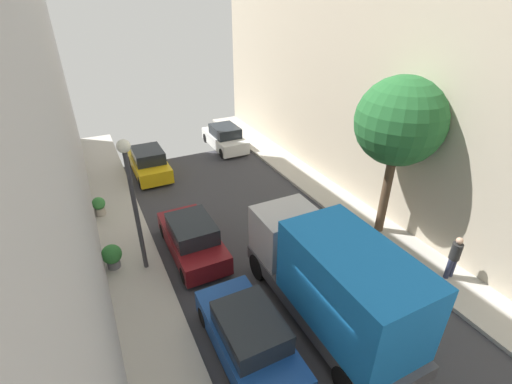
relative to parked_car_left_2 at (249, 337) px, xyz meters
name	(u,v)px	position (x,y,z in m)	size (l,w,h in m)	color
ground	(345,344)	(2.70, -1.00, -0.72)	(32.00, 32.00, 0.00)	#38383D
sidewalk_right	(459,289)	(7.70, -1.00, -0.64)	(2.00, 44.00, 0.15)	#B7B2A8
parked_car_left_2	(249,337)	(0.00, 0.00, 0.00)	(1.78, 4.20, 1.57)	#194799
parked_car_left_3	(192,238)	(0.00, 5.20, 0.00)	(1.78, 4.20, 1.57)	maroon
parked_car_left_4	(149,163)	(0.00, 13.28, 0.00)	(1.78, 4.20, 1.57)	gold
parked_car_right_2	(225,138)	(5.40, 15.08, 0.00)	(1.78, 4.20, 1.57)	white
delivery_truck	(331,279)	(2.70, -0.02, 1.07)	(2.26, 6.60, 3.38)	#4C4C51
pedestrian	(454,256)	(7.81, -0.44, 0.35)	(0.40, 0.36, 1.72)	#2D334C
street_tree_1	(400,122)	(7.67, 2.95, 4.26)	(3.35, 3.35, 6.54)	brown
potted_plant_1	(112,256)	(-2.98, 5.52, -0.03)	(0.73, 0.73, 0.97)	slate
potted_plant_2	(99,205)	(-3.04, 9.67, -0.09)	(0.58, 0.58, 0.88)	#B2A899
lamp_post	(131,188)	(-1.90, 5.01, 2.80)	(0.44, 0.44, 5.06)	#333338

